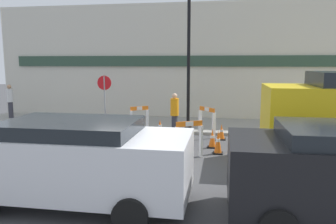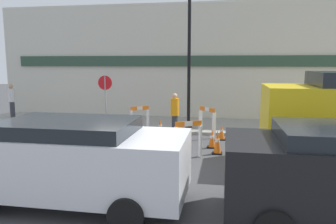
{
  "view_description": "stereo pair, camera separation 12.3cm",
  "coord_description": "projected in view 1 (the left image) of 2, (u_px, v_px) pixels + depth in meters",
  "views": [
    {
      "loc": [
        2.19,
        -7.72,
        2.73
      ],
      "look_at": [
        0.33,
        3.57,
        1.0
      ],
      "focal_mm": 35.0,
      "sensor_mm": 36.0,
      "label": 1
    },
    {
      "loc": [
        2.31,
        -7.7,
        2.73
      ],
      "look_at": [
        0.33,
        3.57,
        1.0
      ],
      "focal_mm": 35.0,
      "sensor_mm": 36.0,
      "label": 2
    }
  ],
  "objects": [
    {
      "name": "ground_plane",
      "position": [
        132.0,
        171.0,
        8.29
      ],
      "size": [
        60.0,
        60.0,
        0.0
      ],
      "primitive_type": "plane",
      "color": "#424244"
    },
    {
      "name": "sidewalk_slab",
      "position": [
        170.0,
        124.0,
        14.29
      ],
      "size": [
        18.0,
        3.32,
        0.11
      ],
      "color": "gray",
      "rests_on": "ground_plane"
    },
    {
      "name": "storefront_facade",
      "position": [
        176.0,
        62.0,
        15.58
      ],
      "size": [
        18.0,
        0.22,
        5.5
      ],
      "color": "beige",
      "rests_on": "ground_plane"
    },
    {
      "name": "streetlamp_post",
      "position": [
        189.0,
        37.0,
        12.76
      ],
      "size": [
        0.44,
        0.44,
        5.68
      ],
      "color": "black",
      "rests_on": "sidewalk_slab"
    },
    {
      "name": "stop_sign",
      "position": [
        105.0,
        92.0,
        13.72
      ],
      "size": [
        0.6,
        0.06,
        2.08
      ],
      "rotation": [
        0.0,
        0.0,
        3.17
      ],
      "color": "gray",
      "rests_on": "sidewalk_slab"
    },
    {
      "name": "barricade_0",
      "position": [
        189.0,
        138.0,
        9.38
      ],
      "size": [
        0.77,
        0.5,
        1.08
      ],
      "rotation": [
        0.0,
        0.0,
        6.77
      ],
      "color": "white",
      "rests_on": "ground_plane"
    },
    {
      "name": "barricade_1",
      "position": [
        207.0,
        121.0,
        12.18
      ],
      "size": [
        0.67,
        0.74,
        1.09
      ],
      "rotation": [
        0.0,
        0.0,
        8.58
      ],
      "color": "white",
      "rests_on": "ground_plane"
    },
    {
      "name": "barricade_2",
      "position": [
        140.0,
        119.0,
        12.6
      ],
      "size": [
        0.67,
        0.52,
        1.07
      ],
      "rotation": [
        0.0,
        0.0,
        10.03
      ],
      "color": "white",
      "rests_on": "ground_plane"
    },
    {
      "name": "barricade_3",
      "position": [
        117.0,
        136.0,
        9.97
      ],
      "size": [
        0.77,
        0.57,
        0.96
      ],
      "rotation": [
        0.0,
        0.0,
        11.98
      ],
      "color": "white",
      "rests_on": "ground_plane"
    },
    {
      "name": "traffic_cone_0",
      "position": [
        212.0,
        139.0,
        10.57
      ],
      "size": [
        0.3,
        0.3,
        0.62
      ],
      "color": "black",
      "rests_on": "ground_plane"
    },
    {
      "name": "traffic_cone_1",
      "position": [
        218.0,
        142.0,
        9.86
      ],
      "size": [
        0.3,
        0.3,
        0.73
      ],
      "color": "black",
      "rests_on": "ground_plane"
    },
    {
      "name": "traffic_cone_2",
      "position": [
        160.0,
        127.0,
        12.56
      ],
      "size": [
        0.3,
        0.3,
        0.58
      ],
      "color": "black",
      "rests_on": "ground_plane"
    },
    {
      "name": "traffic_cone_3",
      "position": [
        118.0,
        133.0,
        11.5
      ],
      "size": [
        0.3,
        0.3,
        0.6
      ],
      "color": "black",
      "rests_on": "ground_plane"
    },
    {
      "name": "traffic_cone_4",
      "position": [
        221.0,
        132.0,
        11.68
      ],
      "size": [
        0.3,
        0.3,
        0.57
      ],
      "color": "black",
      "rests_on": "ground_plane"
    },
    {
      "name": "person_worker",
      "position": [
        175.0,
        113.0,
        12.23
      ],
      "size": [
        0.35,
        0.35,
        1.61
      ],
      "rotation": [
        0.0,
        0.0,
        -1.69
      ],
      "color": "#33333D",
      "rests_on": "ground_plane"
    },
    {
      "name": "person_pedestrian",
      "position": [
        10.0,
        100.0,
        15.56
      ],
      "size": [
        0.41,
        0.41,
        1.59
      ],
      "rotation": [
        0.0,
        0.0,
        2.63
      ],
      "color": "#33333D",
      "rests_on": "sidewalk_slab"
    },
    {
      "name": "parked_car_1",
      "position": [
        72.0,
        157.0,
        6.25
      ],
      "size": [
        4.51,
        1.99,
        1.66
      ],
      "color": "silver",
      "rests_on": "ground_plane"
    }
  ]
}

